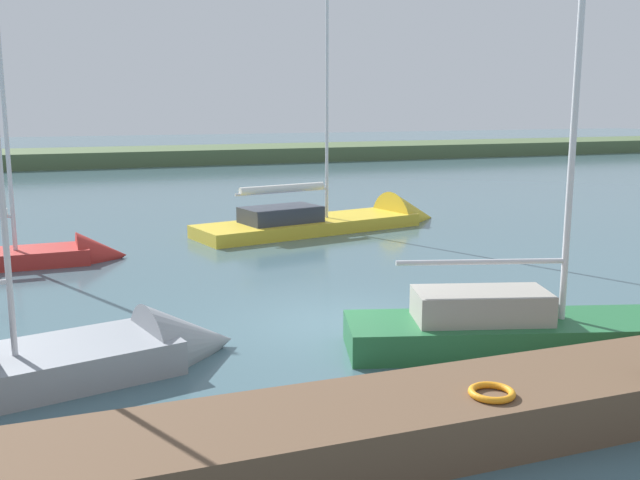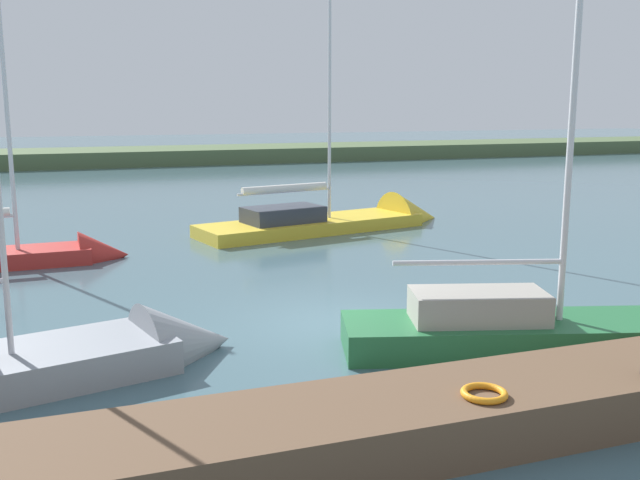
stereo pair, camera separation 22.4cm
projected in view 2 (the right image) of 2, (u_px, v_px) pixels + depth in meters
The scene contains 8 objects.
ground_plane at pixel (334, 323), 15.94m from camera, with size 200.00×200.00×0.00m, color #42606B.
far_shoreline at pixel (134, 164), 58.24m from camera, with size 180.00×8.00×2.40m, color #4C603D.
dock_pier at pixel (475, 411), 10.49m from camera, with size 18.77×1.96×0.78m, color brown.
life_ring_buoy at pixel (484, 393), 10.00m from camera, with size 0.66×0.66×0.10m, color orange.
sailboat_far_left at pixel (350, 225), 28.30m from camera, with size 10.89×4.70×11.25m.
sailboat_behind_pier at pixel (560, 337), 14.23m from camera, with size 8.12×4.00×10.28m.
sailboat_inner_slip at pixel (22, 258), 21.67m from camera, with size 7.04×1.84×8.57m.
sailboat_mid_channel at pixel (18, 373), 12.32m from camera, with size 9.12×4.00×9.41m.
Camera 2 is at (5.45, 14.31, 4.81)m, focal length 40.26 mm.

